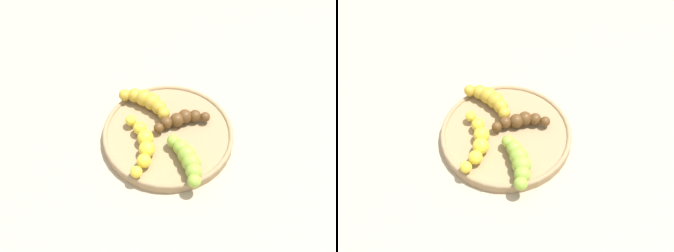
% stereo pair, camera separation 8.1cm
% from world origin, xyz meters
% --- Properties ---
extents(ground_plane, '(2.40, 2.40, 0.00)m').
position_xyz_m(ground_plane, '(0.00, 0.00, 0.00)').
color(ground_plane, tan).
extents(fruit_bowl, '(0.27, 0.27, 0.02)m').
position_xyz_m(fruit_bowl, '(0.00, 0.00, 0.01)').
color(fruit_bowl, '#A08259').
rests_on(fruit_bowl, ground_plane).
extents(banana_overripe, '(0.07, 0.11, 0.03)m').
position_xyz_m(banana_overripe, '(-0.00, -0.03, 0.03)').
color(banana_overripe, '#593819').
rests_on(banana_overripe, fruit_bowl).
extents(banana_spotted, '(0.13, 0.06, 0.04)m').
position_xyz_m(banana_spotted, '(0.08, -0.02, 0.04)').
color(banana_spotted, gold).
rests_on(banana_spotted, fruit_bowl).
extents(banana_yellow, '(0.12, 0.10, 0.03)m').
position_xyz_m(banana_yellow, '(0.01, 0.07, 0.04)').
color(banana_yellow, yellow).
rests_on(banana_yellow, fruit_bowl).
extents(banana_green, '(0.12, 0.07, 0.04)m').
position_xyz_m(banana_green, '(-0.08, 0.03, 0.04)').
color(banana_green, '#8CAD38').
rests_on(banana_green, fruit_bowl).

